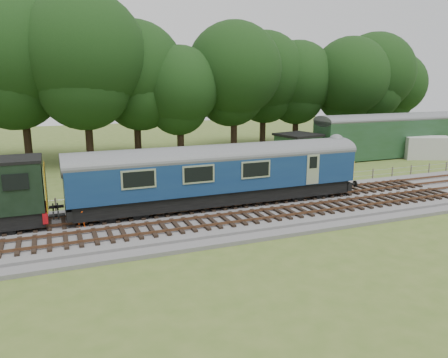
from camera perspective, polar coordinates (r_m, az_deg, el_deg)
name	(u,v)px	position (r m, az deg, el deg)	size (l,w,h in m)	color
ground	(204,220)	(25.60, -2.58, -5.35)	(120.00, 120.00, 0.00)	#455C22
ballast	(204,217)	(25.55, -2.58, -4.98)	(70.00, 7.00, 0.35)	#4C4C4F
track_north	(197,207)	(26.74, -3.58, -3.63)	(67.20, 2.40, 0.21)	black
track_south	(214,221)	(24.04, -1.32, -5.52)	(67.20, 2.40, 0.21)	black
fence	(182,200)	(29.70, -5.45, -2.81)	(64.00, 0.12, 1.00)	#6B6054
tree_line	(134,158)	(46.37, -11.62, 2.67)	(70.00, 8.00, 18.00)	black
dmu_railcar	(219,170)	(26.69, -0.62, 1.21)	(18.05, 2.86, 3.88)	black
worker	(81,213)	(24.29, -18.17, -4.24)	(0.56, 0.37, 1.55)	#FF4B0D
parked_coach	(392,133)	(49.20, 21.06, 5.61)	(17.51, 3.15, 4.47)	#1A391A
shed	(298,149)	(42.74, 9.61, 3.93)	(4.27, 4.27, 2.94)	#1A391A
caravan	(427,148)	(49.79, 24.95, 3.74)	(4.63, 2.26, 2.26)	#A7A8A3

